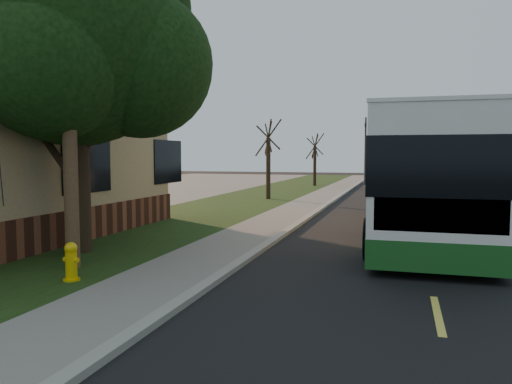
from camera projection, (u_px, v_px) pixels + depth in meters
ground at (198, 295)px, 8.81m from camera, size 120.00×120.00×0.00m
road at (418, 226)px, 17.26m from camera, size 8.00×80.00×0.01m
curb at (304, 220)px, 18.37m from camera, size 0.25×80.00×0.12m
sidewalk at (278, 219)px, 18.66m from camera, size 2.00×80.00×0.08m
grass_verge at (192, 216)px, 19.64m from camera, size 5.00×80.00×0.07m
fire_hydrant at (71, 262)px, 9.50m from camera, size 0.32×0.32×0.74m
utility_pole at (67, 50)px, 10.33m from camera, size 2.86×3.21×9.07m
leafy_tree at (80, 43)px, 12.12m from camera, size 6.30×6.00×7.80m
bare_tree_near at (268, 160)px, 26.85m from camera, size 1.38×1.21×4.31m
bare_tree_far at (315, 160)px, 38.21m from camera, size 1.38×1.21×4.03m
traffic_signal at (365, 146)px, 40.97m from camera, size 0.18×0.22×5.50m
transit_bus at (425, 173)px, 15.68m from camera, size 3.04×13.19×3.56m
dumpster at (38, 206)px, 17.34m from camera, size 1.53×1.25×1.28m
distant_car at (396, 177)px, 35.59m from camera, size 2.28×5.12×1.71m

